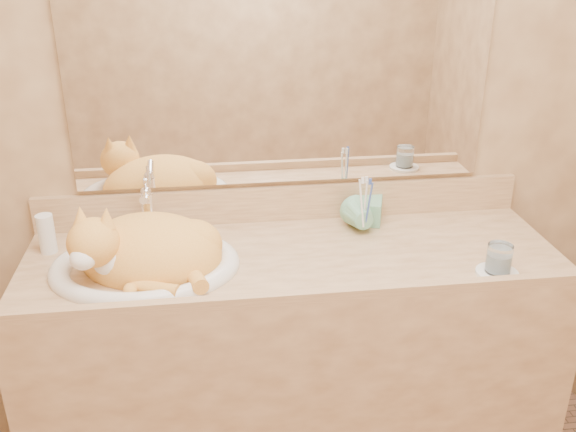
{
  "coord_description": "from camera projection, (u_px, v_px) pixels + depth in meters",
  "views": [
    {
      "loc": [
        -0.24,
        -0.95,
        1.74
      ],
      "look_at": [
        -0.02,
        0.7,
        0.99
      ],
      "focal_mm": 40.0,
      "sensor_mm": 36.0,
      "label": 1
    }
  ],
  "objects": [
    {
      "name": "wall_back",
      "position": [
        282.0,
        101.0,
        2.0
      ],
      "size": [
        2.4,
        0.02,
        2.5
      ],
      "primitive_type": "cube",
      "color": "olive",
      "rests_on": "ground"
    },
    {
      "name": "vanity_counter",
      "position": [
        293.0,
        371.0,
        2.09
      ],
      "size": [
        1.6,
        0.55,
        0.85
      ],
      "primitive_type": null,
      "color": "#926741",
      "rests_on": "floor"
    },
    {
      "name": "mirror",
      "position": [
        282.0,
        56.0,
        1.93
      ],
      "size": [
        1.3,
        0.02,
        0.8
      ],
      "primitive_type": "cube",
      "color": "white",
      "rests_on": "wall_back"
    },
    {
      "name": "sink_basin",
      "position": [
        143.0,
        242.0,
        1.81
      ],
      "size": [
        0.61,
        0.55,
        0.16
      ],
      "primitive_type": null,
      "rotation": [
        0.0,
        0.0,
        0.23
      ],
      "color": "white",
      "rests_on": "vanity_counter"
    },
    {
      "name": "faucet",
      "position": [
        148.0,
        211.0,
        1.99
      ],
      "size": [
        0.07,
        0.13,
        0.18
      ],
      "primitive_type": null,
      "rotation": [
        0.0,
        0.0,
        -0.23
      ],
      "color": "white",
      "rests_on": "vanity_counter"
    },
    {
      "name": "cat",
      "position": [
        143.0,
        248.0,
        1.81
      ],
      "size": [
        0.48,
        0.43,
        0.22
      ],
      "primitive_type": null,
      "rotation": [
        0.0,
        0.0,
        -0.25
      ],
      "color": "orange",
      "rests_on": "sink_basin"
    },
    {
      "name": "soap_dispenser",
      "position": [
        369.0,
        203.0,
        2.05
      ],
      "size": [
        0.1,
        0.1,
        0.17
      ],
      "primitive_type": "imported",
      "rotation": [
        0.0,
        0.0,
        -0.31
      ],
      "color": "#6DAF88",
      "rests_on": "vanity_counter"
    },
    {
      "name": "toothbrush_cup",
      "position": [
        365.0,
        222.0,
        2.01
      ],
      "size": [
        0.11,
        0.11,
        0.1
      ],
      "primitive_type": "imported",
      "rotation": [
        0.0,
        0.0,
        0.1
      ],
      "color": "#6DAF88",
      "rests_on": "vanity_counter"
    },
    {
      "name": "toothbrushes",
      "position": [
        366.0,
        201.0,
        1.98
      ],
      "size": [
        0.03,
        0.03,
        0.2
      ],
      "primitive_type": null,
      "color": "white",
      "rests_on": "toothbrush_cup"
    },
    {
      "name": "saucer",
      "position": [
        497.0,
        273.0,
        1.81
      ],
      "size": [
        0.12,
        0.12,
        0.01
      ],
      "primitive_type": "cylinder",
      "color": "white",
      "rests_on": "vanity_counter"
    },
    {
      "name": "water_glass",
      "position": [
        499.0,
        258.0,
        1.79
      ],
      "size": [
        0.07,
        0.07,
        0.08
      ],
      "primitive_type": "cylinder",
      "color": "white",
      "rests_on": "saucer"
    },
    {
      "name": "lotion_bottle",
      "position": [
        47.0,
        234.0,
        1.91
      ],
      "size": [
        0.05,
        0.05,
        0.12
      ],
      "primitive_type": "cylinder",
      "color": "white",
      "rests_on": "vanity_counter"
    }
  ]
}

